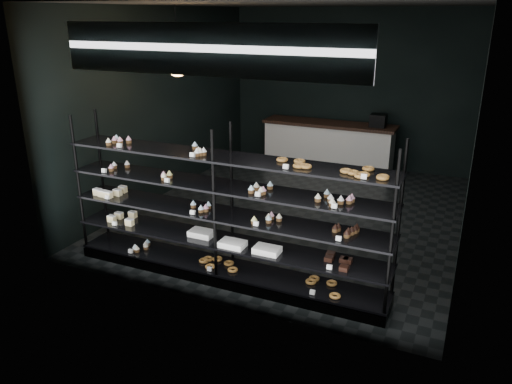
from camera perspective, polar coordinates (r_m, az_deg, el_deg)
room at (r=7.80m, az=5.17°, el=8.77°), size 5.01×6.01×3.20m
display_shelf at (r=5.98m, az=-3.95°, el=-4.47°), size 4.00×0.50×1.91m
signage at (r=4.99m, az=-6.01°, el=15.87°), size 3.30×0.05×0.50m
pendant_lamp at (r=6.96m, az=-8.96°, el=14.36°), size 0.35×0.35×0.91m
service_counter at (r=10.44m, az=8.33°, el=5.29°), size 2.70×0.65×1.23m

